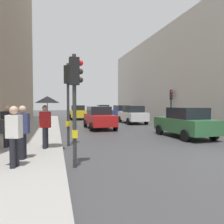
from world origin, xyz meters
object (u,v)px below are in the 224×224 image
Objects in this scene: traffic_light_mid_street at (171,100)px; car_white_compact at (133,115)px; car_yellow_taxi at (78,112)px; pedestrian_with_black_backpack at (13,133)px; car_red_sedan at (99,118)px; traffic_light_near_left at (75,90)px; pedestrian_in_dark_coat at (7,124)px; car_green_estate at (185,123)px; car_blue_van at (121,112)px; traffic_light_near_right at (68,89)px; pedestrian_with_grey_backpack at (21,129)px; pedestrian_with_umbrella at (47,107)px; car_silver_hatchback at (103,110)px.

car_white_compact is at bearing 136.07° from traffic_light_mid_street.
car_yellow_taxi and car_white_compact have the same top height.
traffic_light_mid_street reaches higher than pedestrian_with_black_backpack.
traffic_light_mid_street is 0.77× the size of car_red_sedan.
car_yellow_taxi and car_red_sedan have the same top height.
car_white_compact is at bearing 58.29° from pedestrian_with_black_backpack.
traffic_light_near_left reaches higher than pedestrian_with_black_backpack.
pedestrian_in_dark_coat is (-9.47, -10.77, 0.25)m from car_white_compact.
car_green_estate is 1.01× the size of car_red_sedan.
car_green_estate is 15.42m from car_blue_van.
car_green_estate is at bearing 8.34° from traffic_light_near_right.
car_red_sedan is 2.40× the size of pedestrian_with_black_backpack.
car_green_estate and car_blue_van have the same top height.
car_yellow_taxi is 5.50m from car_blue_van.
car_green_estate is at bearing -92.59° from car_blue_van.
traffic_light_mid_street reaches higher than car_white_compact.
traffic_light_near_right is (-0.00, 3.57, 0.24)m from traffic_light_near_left.
car_blue_van is 2.43× the size of pedestrian_with_black_backpack.
car_green_estate is 2.42× the size of pedestrian_with_black_backpack.
traffic_light_near_left reaches higher than car_green_estate.
traffic_light_near_right is 3.52m from pedestrian_with_grey_backpack.
pedestrian_with_umbrella is 1.21× the size of pedestrian_with_black_backpack.
car_white_compact is 0.99× the size of car_red_sedan.
car_silver_hatchback is at bearing 73.09° from pedestrian_with_umbrella.
traffic_light_mid_street is at bearing 49.52° from traffic_light_near_left.
pedestrian_in_dark_coat is at bearing 129.36° from traffic_light_near_left.
car_red_sedan is (-6.89, -1.12, -1.39)m from traffic_light_mid_street.
car_white_compact is (6.88, 10.36, -1.79)m from traffic_light_near_right.
car_white_compact is at bearing 42.38° from car_red_sedan.
traffic_light_mid_street is at bearing 67.13° from car_green_estate.
car_red_sedan is 10.30m from pedestrian_with_grey_backpack.
car_silver_hatchback and car_yellow_taxi have the same top height.
car_yellow_taxi is at bearing 93.16° from car_red_sedan.
pedestrian_with_umbrella is at bearing -164.78° from car_green_estate.
traffic_light_near_right is 17.82m from car_yellow_taxi.
pedestrian_with_black_backpack is 1.00× the size of pedestrian_in_dark_coat.
pedestrian_with_grey_backpack is at bearing -68.54° from pedestrian_in_dark_coat.
pedestrian_with_grey_backpack is at bearing -115.51° from car_red_sedan.
pedestrian_with_grey_backpack is (-0.75, -1.59, -0.68)m from pedestrian_with_umbrella.
car_silver_hatchback and car_red_sedan have the same top height.
car_green_estate is at bearing -90.46° from car_white_compact.
car_blue_van is (7.49, 19.97, -1.55)m from traffic_light_near_left.
car_silver_hatchback is 2.39× the size of pedestrian_with_grey_backpack.
traffic_light_near_left is 1.64× the size of pedestrian_with_umbrella.
car_silver_hatchback is at bearing 95.07° from car_blue_van.
traffic_light_near_right is at bearing 49.76° from pedestrian_with_umbrella.
pedestrian_with_grey_backpack is at bearing -137.42° from traffic_light_mid_street.
pedestrian_with_umbrella reaches higher than car_red_sedan.
traffic_light_near_left is at bearing -116.25° from car_white_compact.
car_yellow_taxi is (2.13, 17.60, -1.79)m from traffic_light_near_right.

